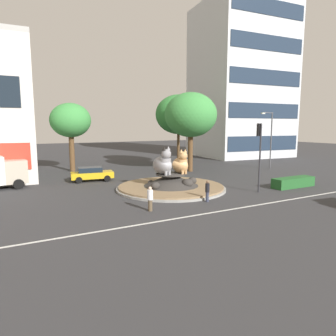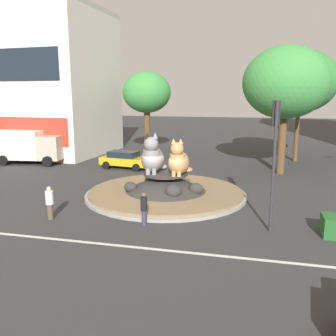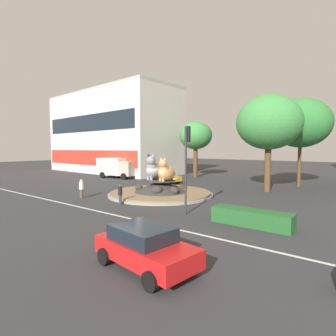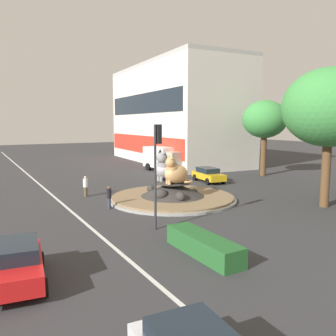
# 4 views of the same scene
# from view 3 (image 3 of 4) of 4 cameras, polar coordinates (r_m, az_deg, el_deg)

# --- Properties ---
(ground_plane) EXTENTS (160.00, 160.00, 0.00)m
(ground_plane) POSITION_cam_3_polar(r_m,az_deg,el_deg) (25.32, -1.57, -5.76)
(ground_plane) COLOR #333335
(lane_centreline) EXTENTS (112.00, 0.20, 0.01)m
(lane_centreline) POSITION_cam_3_polar(r_m,az_deg,el_deg) (20.11, -15.86, -8.53)
(lane_centreline) COLOR silver
(lane_centreline) RESTS_ON ground
(roundabout_island) EXTENTS (9.75, 9.75, 1.42)m
(roundabout_island) POSITION_cam_3_polar(r_m,az_deg,el_deg) (25.22, -1.58, -4.62)
(roundabout_island) COLOR gray
(roundabout_island) RESTS_ON ground
(cat_statue_grey) EXTENTS (1.67, 2.69, 2.48)m
(cat_statue_grey) POSITION_cam_3_polar(r_m,az_deg,el_deg) (25.51, -3.06, -0.41)
(cat_statue_grey) COLOR gray
(cat_statue_grey) RESTS_ON roundabout_island
(cat_statue_calico) EXTENTS (1.37, 2.18, 2.19)m
(cat_statue_calico) POSITION_cam_3_polar(r_m,az_deg,el_deg) (24.29, -0.45, -0.89)
(cat_statue_calico) COLOR tan
(cat_statue_calico) RESTS_ON roundabout_island
(traffic_light_mast) EXTENTS (0.34, 0.46, 5.82)m
(traffic_light_mast) POSITION_cam_3_polar(r_m,az_deg,el_deg) (17.73, 3.98, 3.02)
(traffic_light_mast) COLOR #2D2D33
(traffic_light_mast) RESTS_ON ground
(shophouse_block) EXTENTS (27.38, 12.15, 17.76)m
(shophouse_block) POSITION_cam_3_polar(r_m,az_deg,el_deg) (51.50, -11.85, 7.29)
(shophouse_block) COLOR silver
(shophouse_block) RESTS_ON ground
(clipped_hedge_strip) EXTENTS (4.49, 1.20, 0.90)m
(clipped_hedge_strip) POSITION_cam_3_polar(r_m,az_deg,el_deg) (16.16, 17.27, -10.06)
(clipped_hedge_strip) COLOR #235B28
(clipped_hedge_strip) RESTS_ON ground
(broadleaf_tree_behind_island) EXTENTS (6.52, 6.52, 10.00)m
(broadleaf_tree_behind_island) POSITION_cam_3_polar(r_m,az_deg,el_deg) (34.17, 26.35, 8.54)
(broadleaf_tree_behind_island) COLOR brown
(broadleaf_tree_behind_island) RESTS_ON ground
(second_tree_near_tower) EXTENTS (4.90, 4.90, 8.40)m
(second_tree_near_tower) POSITION_cam_3_polar(r_m,az_deg,el_deg) (40.71, 5.89, 6.80)
(second_tree_near_tower) COLOR brown
(second_tree_near_tower) RESTS_ON ground
(third_tree_left) EXTENTS (6.37, 6.37, 9.67)m
(third_tree_left) POSITION_cam_3_polar(r_m,az_deg,el_deg) (28.89, 20.62, 8.99)
(third_tree_left) COLOR brown
(third_tree_left) RESTS_ON ground
(pedestrian_black_shirt) EXTENTS (0.32, 0.32, 1.59)m
(pedestrian_black_shirt) POSITION_cam_3_polar(r_m,az_deg,el_deg) (21.30, -10.11, -5.41)
(pedestrian_black_shirt) COLOR #33384C
(pedestrian_black_shirt) RESTS_ON ground
(pedestrian_white_shirt) EXTENTS (0.39, 0.39, 1.66)m
(pedestrian_white_shirt) POSITION_cam_3_polar(r_m,az_deg,el_deg) (24.90, -17.91, -4.11)
(pedestrian_white_shirt) COLOR brown
(pedestrian_white_shirt) RESTS_ON ground
(hatchback_near_shophouse) EXTENTS (4.39, 2.37, 1.44)m
(hatchback_near_shophouse) POSITION_cam_3_polar(r_m,az_deg,el_deg) (34.13, -0.63, -1.88)
(hatchback_near_shophouse) COLOR gold
(hatchback_near_shophouse) RESTS_ON ground
(parked_car_right) EXTENTS (4.23, 2.50, 1.53)m
(parked_car_right) POSITION_cam_3_polar(r_m,az_deg,el_deg) (10.24, -4.90, -16.25)
(parked_car_right) COLOR red
(parked_car_right) RESTS_ON ground
(delivery_box_truck) EXTENTS (6.40, 3.24, 2.93)m
(delivery_box_truck) POSITION_cam_3_polar(r_m,az_deg,el_deg) (40.44, -10.84, 0.19)
(delivery_box_truck) COLOR #B7AD99
(delivery_box_truck) RESTS_ON ground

